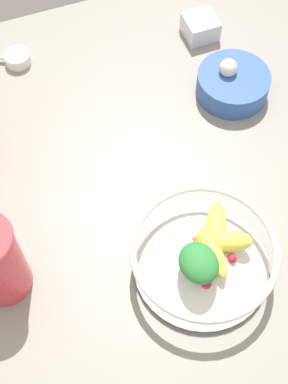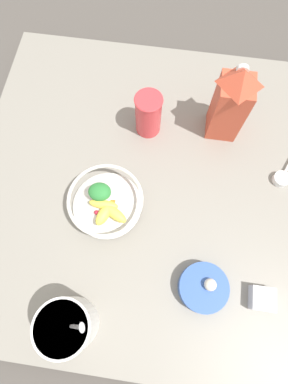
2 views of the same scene
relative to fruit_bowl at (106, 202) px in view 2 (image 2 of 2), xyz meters
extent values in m
plane|color=#4C4742|center=(-0.10, -0.09, -0.08)|extent=(6.00, 6.00, 0.00)
cube|color=gray|center=(-0.10, -0.09, -0.06)|extent=(1.03, 1.03, 0.04)
cylinder|color=silver|center=(0.00, 0.00, -0.04)|extent=(0.11, 0.11, 0.01)
cone|color=silver|center=(0.00, 0.00, -0.01)|extent=(0.20, 0.20, 0.05)
torus|color=silver|center=(0.00, 0.00, 0.02)|extent=(0.21, 0.21, 0.01)
ellipsoid|color=#EFD64C|center=(-0.03, 0.03, 0.01)|extent=(0.08, 0.06, 0.03)
ellipsoid|color=#EFD64C|center=(0.00, 0.01, 0.01)|extent=(0.08, 0.03, 0.03)
ellipsoid|color=#EFD64C|center=(0.00, 0.04, 0.01)|extent=(0.05, 0.07, 0.03)
cylinder|color=orange|center=(-0.01, 0.00, 0.01)|extent=(0.04, 0.02, 0.02)
sphere|color=red|center=(0.04, -0.01, 0.01)|extent=(0.02, 0.02, 0.02)
sphere|color=red|center=(0.02, 0.00, 0.00)|extent=(0.01, 0.01, 0.01)
sphere|color=red|center=(0.00, 0.00, 0.01)|extent=(0.02, 0.02, 0.02)
sphere|color=red|center=(0.02, 0.03, 0.00)|extent=(0.01, 0.01, 0.01)
ellipsoid|color=#2D7F38|center=(0.02, -0.02, 0.03)|extent=(0.06, 0.06, 0.03)
cube|color=#CC4C33|center=(-0.31, -0.31, 0.06)|extent=(0.09, 0.09, 0.21)
pyramid|color=#CC4C33|center=(-0.31, -0.31, 0.19)|extent=(0.09, 0.09, 0.05)
cylinder|color=white|center=(-0.31, -0.33, 0.19)|extent=(0.03, 0.01, 0.03)
cylinder|color=white|center=(0.03, 0.32, 0.03)|extent=(0.13, 0.13, 0.13)
cylinder|color=white|center=(0.03, 0.32, 0.08)|extent=(0.12, 0.12, 0.02)
cylinder|color=silver|center=(0.00, 0.31, 0.12)|extent=(0.07, 0.03, 0.18)
ellipsoid|color=silver|center=(-0.04, 0.30, 0.20)|extent=(0.02, 0.02, 0.01)
cylinder|color=#DB383D|center=(-0.08, -0.27, 0.03)|extent=(0.08, 0.08, 0.15)
torus|color=#DB383D|center=(-0.08, -0.27, 0.10)|extent=(0.08, 0.08, 0.01)
cube|color=silver|center=(-0.44, 0.19, -0.02)|extent=(0.06, 0.06, 0.04)
cube|color=brown|center=(-0.44, 0.19, -0.03)|extent=(0.05, 0.05, 0.02)
cylinder|color=white|center=(-0.50, -0.15, -0.03)|extent=(0.05, 0.05, 0.02)
cylinder|color=white|center=(-0.52, -0.20, -0.03)|extent=(0.03, 0.06, 0.01)
cylinder|color=#3356A3|center=(-0.29, 0.19, -0.02)|extent=(0.13, 0.13, 0.04)
sphere|color=silver|center=(-0.30, 0.18, 0.01)|extent=(0.03, 0.03, 0.03)
camera|label=1|loc=(0.25, -0.19, 0.70)|focal=50.00mm
camera|label=2|loc=(-0.14, 0.23, 0.79)|focal=28.00mm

